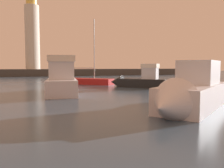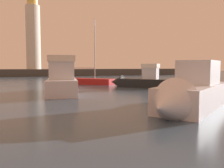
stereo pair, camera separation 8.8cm
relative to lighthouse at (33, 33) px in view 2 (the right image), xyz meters
name	(u,v)px [view 2 (the right image)]	position (x,y,z in m)	size (l,w,h in m)	color
ground_plane	(66,84)	(3.24, -30.66, -11.01)	(220.00, 220.00, 0.00)	#384C60
breakwater	(47,73)	(3.24, 0.00, -10.12)	(80.93, 6.10, 1.78)	#423F3D
lighthouse	(33,33)	(0.00, 0.00, 0.00)	(3.55, 3.55, 19.48)	silver
motorboat_0	(137,81)	(10.31, -38.32, -10.22)	(5.91, 6.30, 3.02)	black
motorboat_1	(190,93)	(6.57, -52.25, -10.06)	(8.79, 7.15, 3.17)	silver
motorboat_2	(62,82)	(1.22, -41.08, -9.99)	(3.62, 8.57, 3.76)	silver
sailboat_moored	(91,81)	(6.45, -31.77, -10.56)	(5.90, 5.91, 8.77)	#B21E1E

